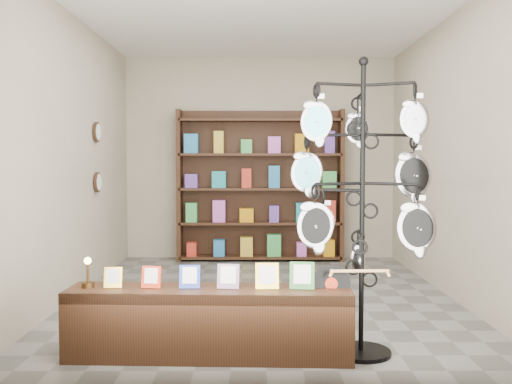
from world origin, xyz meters
TOP-DOWN VIEW (x-y plane):
  - ground at (0.00, 0.00)m, footprint 5.00×5.00m
  - room_envelope at (0.00, 0.00)m, footprint 5.00×5.00m
  - display_tree at (0.72, -1.84)m, footprint 1.14×0.97m
  - front_shelf at (-0.42, -1.90)m, footprint 2.10×0.51m
  - back_shelving at (0.00, 2.30)m, footprint 2.42×0.36m
  - wall_clocks at (-1.97, 0.80)m, footprint 0.03×0.24m

SIDE VIEW (x-z plane):
  - ground at x=0.00m, z-range 0.00..0.00m
  - front_shelf at x=-0.42m, z-range -0.11..0.63m
  - back_shelving at x=0.00m, z-range -0.07..2.13m
  - display_tree at x=0.72m, z-range 0.17..2.39m
  - wall_clocks at x=-1.97m, z-range 1.08..1.92m
  - room_envelope at x=0.00m, z-range -0.65..4.35m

